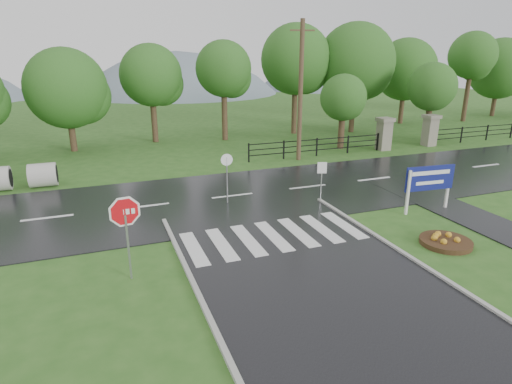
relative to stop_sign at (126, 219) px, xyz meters
name	(u,v)px	position (x,y,z in m)	size (l,w,h in m)	color
ground	(346,309)	(5.22, -3.75, -1.93)	(120.00, 120.00, 0.00)	#2D5B1E
main_road	(232,197)	(5.22, 6.25, -1.93)	(90.00, 8.00, 0.04)	black
walkway	(470,217)	(13.72, 0.25, -1.93)	(2.20, 11.00, 0.04)	black
crosswalk	(273,236)	(5.22, 1.25, -1.87)	(6.50, 2.80, 0.02)	silver
pillar_west	(384,133)	(18.22, 12.25, -0.75)	(1.00, 1.00, 2.24)	gray
pillar_east	(430,130)	(22.22, 12.25, -0.75)	(1.00, 1.00, 2.24)	gray
fence_west	(317,145)	(12.97, 12.25, -1.21)	(9.58, 0.08, 1.20)	black
hills	(157,184)	(8.71, 61.25, -17.47)	(102.00, 48.00, 48.00)	slate
treeline	(190,141)	(6.22, 20.25, -1.93)	(83.20, 5.20, 10.00)	#24571B
stop_sign	(126,219)	(0.00, 0.00, 0.00)	(1.23, 0.20, 2.78)	#939399
estate_billboard	(430,180)	(12.43, 1.42, -0.54)	(2.31, 0.26, 2.02)	silver
flower_bed	(446,241)	(10.73, -1.50, -1.80)	(1.80, 1.80, 0.36)	#332111
reg_sign_small	(322,174)	(8.75, 4.07, -0.57)	(0.40, 0.16, 1.89)	#939399
reg_sign_round	(227,173)	(4.73, 5.43, -0.48)	(0.54, 0.08, 2.31)	#939399
utility_pole_east	(301,91)	(11.40, 11.75, 2.33)	(1.49, 0.29, 8.39)	#473523
entrance_tree_left	(343,98)	(15.70, 13.75, 1.60)	(3.19, 3.19, 5.16)	#3D2B1C
entrance_tree_right	(432,87)	(23.30, 13.75, 2.11)	(3.56, 3.56, 5.86)	#3D2B1C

